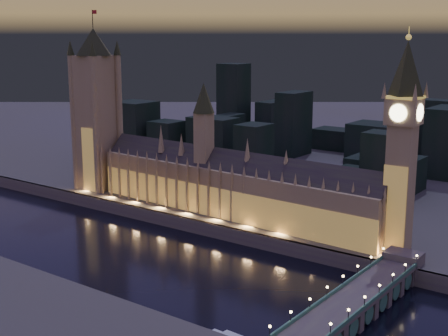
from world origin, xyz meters
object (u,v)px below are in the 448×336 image
Objects in this scene: elizabeth_tower at (403,129)px; westminster_bridge at (359,302)px; palace_of_westminster at (229,185)px; victoria_tower at (96,102)px.

westminster_bridge is (10.25, -65.38, -63.31)m from elizabeth_tower.
elizabeth_tower is 91.58m from westminster_bridge.
victoria_tower reaches higher than palace_of_westminster.
elizabeth_tower is at bearing 0.09° from palace_of_westminster.
palace_of_westminster is at bearing -179.91° from elizabeth_tower.
elizabeth_tower is at bearing 98.91° from westminster_bridge.
westminster_bridge is at bearing -29.66° from palace_of_westminster.
victoria_tower is at bearing 180.00° from elizabeth_tower.
victoria_tower is at bearing 164.02° from westminster_bridge.
elizabeth_tower is at bearing -0.00° from victoria_tower.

